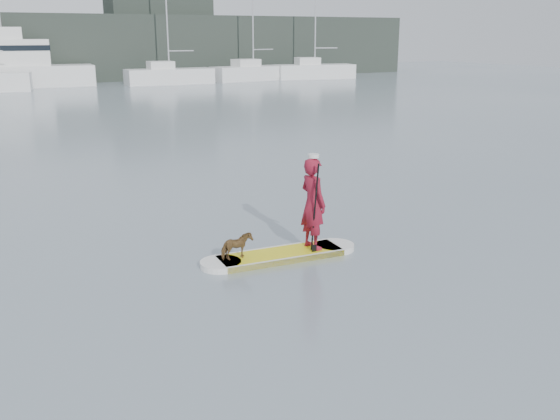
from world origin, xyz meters
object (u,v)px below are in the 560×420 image
dog (237,246)px  motor_yacht_a (20,65)px  sailboat_g (314,70)px  sailboat_e (169,75)px  paddleboard (280,255)px  paddler (313,203)px  sailboat_f (253,71)px

dog → motor_yacht_a: size_ratio=0.06×
dog → sailboat_g: size_ratio=0.05×
sailboat_e → motor_yacht_a: size_ratio=1.02×
paddleboard → sailboat_g: size_ratio=0.29×
sailboat_e → sailboat_g: sailboat_g is taller
paddler → sailboat_e: sailboat_e is taller
sailboat_f → sailboat_e: bearing=177.0°
sailboat_g → paddleboard: bearing=-111.4°
paddler → paddleboard: bearing=79.8°
motor_yacht_a → dog: bearing=-87.6°
dog → sailboat_f: sailboat_f is taller
sailboat_e → sailboat_g: 14.79m
sailboat_f → motor_yacht_a: sailboat_f is taller
motor_yacht_a → sailboat_g: sailboat_g is taller
paddleboard → paddler: 1.23m
paddleboard → dog: size_ratio=5.39×
sailboat_f → motor_yacht_a: 20.40m
paddler → sailboat_g: sailboat_g is taller
dog → sailboat_f: 49.01m
sailboat_e → motor_yacht_a: sailboat_e is taller
paddler → motor_yacht_a: (0.06, 46.29, 0.73)m
paddleboard → dog: (-0.91, 0.07, 0.32)m
dog → sailboat_g: sailboat_g is taller
motor_yacht_a → paddler: bearing=-85.6°
paddleboard → sailboat_f: size_ratio=0.26×
paddleboard → sailboat_e: 45.05m
paddleboard → sailboat_g: 50.98m
dog → sailboat_f: bearing=-31.7°
paddleboard → motor_yacht_a: motor_yacht_a is taller
motor_yacht_a → sailboat_e: bearing=-9.7°
sailboat_e → sailboat_f: size_ratio=0.88×
sailboat_f → motor_yacht_a: size_ratio=1.15×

